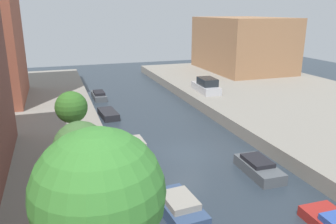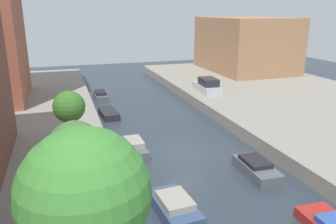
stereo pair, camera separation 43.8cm
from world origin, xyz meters
The scene contains 11 objects.
ground_plane centered at (0.00, 0.00, 0.00)m, with size 84.00×84.00×0.00m, color #28333D.
low_block_right centered at (18.00, 23.47, 4.74)m, with size 10.00×14.04×7.49m, color #9E704C.
street_tree_1 centered at (-7.40, -12.77, 5.40)m, with size 3.15×3.15×5.99m.
street_tree_2 centered at (-7.40, -6.69, 4.09)m, with size 2.23×2.23×4.23m.
street_tree_3 centered at (-7.40, -0.81, 4.18)m, with size 1.82×1.82×4.15m.
parked_car centered at (7.23, 12.42, 1.64)m, with size 2.00×4.49×1.54m.
moored_boat_left_2 centered at (-3.06, -6.67, 0.44)m, with size 1.86×3.54×1.02m.
moored_boat_left_3 centered at (-3.31, 1.21, 0.41)m, with size 1.37×3.44×0.98m.
moored_boat_left_4 centered at (-3.79, 9.93, 0.30)m, with size 1.63×3.26×0.61m.
moored_boat_left_5 centered at (-3.70, 17.04, 0.38)m, with size 1.32×3.77×0.88m.
moored_boat_right_2 centered at (2.99, -4.17, 0.40)m, with size 1.64×3.58×0.91m.
Camera 1 is at (-8.10, -19.82, 9.49)m, focal length 35.97 mm.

